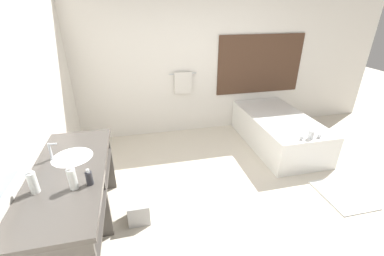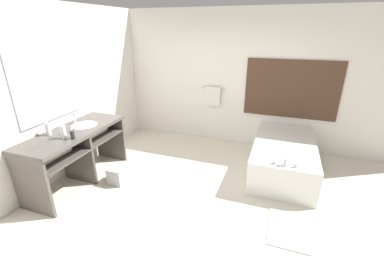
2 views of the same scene
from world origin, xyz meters
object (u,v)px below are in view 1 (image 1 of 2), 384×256
Objects in this scene: bathtub at (278,129)px; water_bottle_2 at (33,182)px; water_bottle_1 at (72,179)px; waste_bin at (139,211)px; soap_dispenser at (89,178)px.

water_bottle_2 reaches higher than bathtub.
water_bottle_1 is at bearing -3.79° from water_bottle_2.
waste_bin is (-2.48, -1.28, -0.17)m from bathtub.
water_bottle_2 is at bearing -178.91° from soap_dispenser.
soap_dispenser is 0.98m from waste_bin.
bathtub is at bearing 29.92° from water_bottle_1.
water_bottle_1 is 1.06m from waste_bin.
soap_dispenser is at bearing -132.09° from waste_bin.
soap_dispenser reaches higher than bathtub.
water_bottle_1 and water_bottle_2 have the same top height.
water_bottle_1 is 0.80× the size of waste_bin.
water_bottle_1 reaches higher than soap_dispenser.
soap_dispenser is (-2.83, -1.67, 0.65)m from bathtub.
waste_bin is (0.36, 0.40, -0.82)m from soap_dispenser.
waste_bin is (0.78, 0.40, -0.85)m from water_bottle_2.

